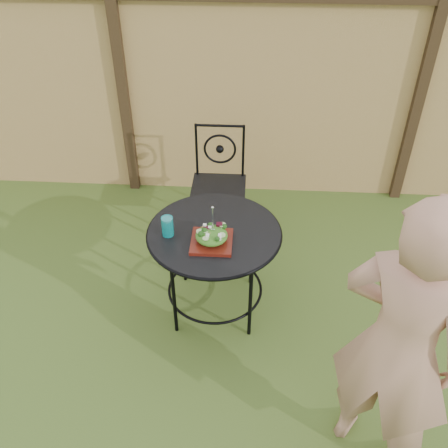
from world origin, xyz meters
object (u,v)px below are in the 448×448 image
object	(u,v)px
patio_table	(214,247)
patio_chair	(219,180)
salad_plate	(212,242)
diner	(398,348)

from	to	relation	value
patio_table	patio_chair	xyz separation A→B (m)	(-0.04, 0.96, -0.08)
patio_table	patio_chair	distance (m)	0.97
patio_chair	salad_plate	xyz separation A→B (m)	(0.03, -1.09, 0.23)
patio_table	diner	xyz separation A→B (m)	(0.97, -1.05, 0.31)
patio_table	diner	world-z (taller)	diner
patio_chair	salad_plate	world-z (taller)	patio_chair
patio_table	diner	bearing A→B (deg)	-47.12
salad_plate	patio_table	bearing A→B (deg)	86.66
patio_table	diner	distance (m)	1.46
patio_table	salad_plate	size ratio (longest dim) A/B	3.42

